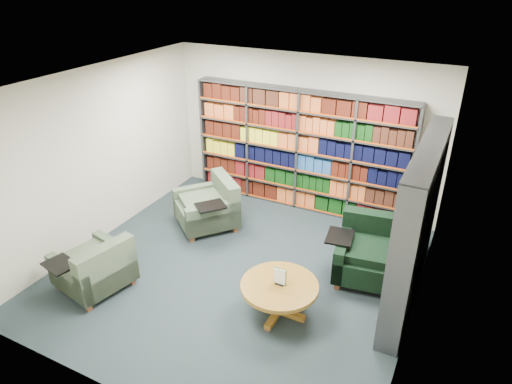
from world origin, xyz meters
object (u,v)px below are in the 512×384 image
at_px(chair_green_right, 371,254).
at_px(coffee_table, 279,290).
at_px(chair_teal_front, 97,270).
at_px(chair_teal_left, 211,207).

bearing_deg(chair_green_right, coffee_table, -121.51).
bearing_deg(chair_teal_front, coffee_table, 15.09).
xyz_separation_m(chair_teal_left, chair_green_right, (2.84, -0.17, 0.01)).
bearing_deg(coffee_table, chair_teal_left, 141.93).
bearing_deg(coffee_table, chair_green_right, 58.49).
relative_size(chair_teal_left, coffee_table, 1.32).
xyz_separation_m(chair_green_right, chair_teal_front, (-3.34, -2.06, -0.03)).
relative_size(chair_green_right, chair_teal_front, 1.07).
height_order(chair_green_right, chair_teal_front, chair_green_right).
xyz_separation_m(chair_teal_left, coffee_table, (1.99, -1.56, 0.03)).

